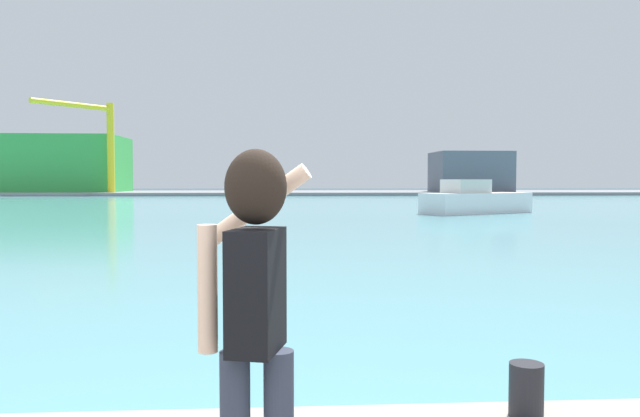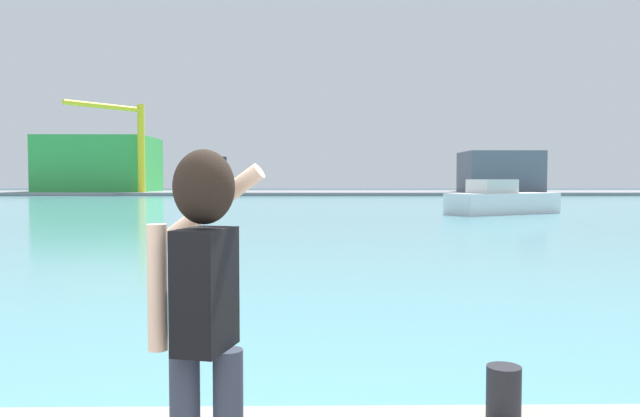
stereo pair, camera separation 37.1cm
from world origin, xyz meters
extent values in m
plane|color=#334751|center=(0.00, 50.00, 0.00)|extent=(220.00, 220.00, 0.00)
cube|color=#599EA8|center=(0.00, 52.00, 0.01)|extent=(140.00, 100.00, 0.02)
cube|color=gray|center=(0.00, 92.00, 0.23)|extent=(140.00, 20.00, 0.47)
cube|color=black|center=(0.11, 0.51, 1.69)|extent=(0.28, 0.38, 0.56)
sphere|color=#E0B293|center=(0.11, 0.51, 2.15)|extent=(0.22, 0.22, 0.22)
ellipsoid|color=black|center=(0.11, 0.49, 2.16)|extent=(0.28, 0.26, 0.34)
cylinder|color=#E0B293|center=(-0.11, 0.51, 1.70)|extent=(0.09, 0.09, 0.58)
cylinder|color=#E0B293|center=(0.11, 0.74, 2.07)|extent=(0.53, 0.21, 0.40)
cube|color=black|center=(0.14, 0.86, 2.24)|extent=(0.03, 0.07, 0.14)
cylinder|color=black|center=(1.88, 1.72, 0.77)|extent=(0.23, 0.23, 0.36)
cube|color=white|center=(13.02, 37.05, 0.69)|extent=(8.11, 5.91, 1.34)
cube|color=silver|center=(12.16, 36.59, 1.80)|extent=(3.31, 2.96, 0.88)
cube|color=green|center=(-31.88, 92.87, 4.62)|extent=(16.23, 12.91, 8.31)
cube|color=slate|center=(28.63, 88.27, 3.43)|extent=(10.71, 9.06, 5.93)
cylinder|color=yellow|center=(-23.43, 85.15, 6.69)|extent=(1.00, 1.00, 12.44)
cylinder|color=yellow|center=(-27.07, 80.66, 12.10)|extent=(7.82, 9.41, 0.70)
camera|label=1|loc=(0.22, -2.26, 2.19)|focal=34.42mm
camera|label=2|loc=(0.59, -2.28, 2.19)|focal=34.42mm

